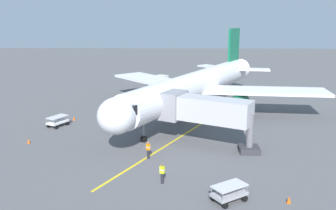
{
  "coord_description": "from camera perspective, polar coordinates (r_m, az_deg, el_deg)",
  "views": [
    {
      "loc": [
        0.61,
        52.04,
        13.23
      ],
      "look_at": [
        1.93,
        9.71,
        3.0
      ],
      "focal_mm": 38.7,
      "sensor_mm": 36.0,
      "label": 1
    }
  ],
  "objects": [
    {
      "name": "ground_plane",
      "position": [
        53.7,
        2.38,
        -0.7
      ],
      "size": [
        220.0,
        220.0,
        0.0
      ],
      "primitive_type": "plane",
      "color": "#565659"
    },
    {
      "name": "apron_lead_in_line",
      "position": [
        45.49,
        4.64,
        -3.37
      ],
      "size": [
        18.43,
        35.72,
        0.01
      ],
      "primitive_type": "cube",
      "rotation": [
        0.0,
        0.0,
        -0.47
      ],
      "color": "yellow",
      "rests_on": "ground"
    },
    {
      "name": "airplane",
      "position": [
        50.62,
        4.54,
        3.03
      ],
      "size": [
        31.45,
        37.39,
        11.5
      ],
      "color": "white",
      "rests_on": "ground"
    },
    {
      "name": "jet_bridge",
      "position": [
        38.47,
        4.85,
        -0.72
      ],
      "size": [
        10.99,
        7.32,
        5.4
      ],
      "color": "#B7B7BC",
      "rests_on": "ground"
    },
    {
      "name": "ground_crew_marshaller",
      "position": [
        30.05,
        -0.92,
        -10.68
      ],
      "size": [
        0.47,
        0.4,
        1.71
      ],
      "color": "#23232D",
      "rests_on": "ground"
    },
    {
      "name": "ground_crew_wing_walker",
      "position": [
        35.04,
        -3.15,
        -7.07
      ],
      "size": [
        0.46,
        0.45,
        1.71
      ],
      "color": "#23232D",
      "rests_on": "ground"
    },
    {
      "name": "ground_crew_loader",
      "position": [
        45.56,
        -4.23,
        -2.18
      ],
      "size": [
        0.42,
        0.47,
        1.71
      ],
      "color": "#23232D",
      "rests_on": "ground"
    },
    {
      "name": "baggage_cart_near_nose",
      "position": [
        47.27,
        -16.98,
        -2.46
      ],
      "size": [
        2.45,
        2.95,
        1.27
      ],
      "color": "white",
      "rests_on": "ground"
    },
    {
      "name": "baggage_cart_portside",
      "position": [
        27.83,
        9.63,
        -13.49
      ],
      "size": [
        2.94,
        2.63,
        1.27
      ],
      "color": "#9E9EA3",
      "rests_on": "ground"
    },
    {
      "name": "box_truck_starboard_side",
      "position": [
        67.78,
        -1.66,
        3.51
      ],
      "size": [
        4.08,
        4.94,
        2.62
      ],
      "color": "white",
      "rests_on": "ground"
    },
    {
      "name": "safety_cone_nose_left",
      "position": [
        49.55,
        -14.58,
        -2.03
      ],
      "size": [
        0.32,
        0.32,
        0.55
      ],
      "primitive_type": "cone",
      "color": "#F2590F",
      "rests_on": "ground"
    },
    {
      "name": "safety_cone_nose_right",
      "position": [
        28.77,
        18.5,
        -13.94
      ],
      "size": [
        0.32,
        0.32,
        0.55
      ],
      "primitive_type": "cone",
      "color": "#F2590F",
      "rests_on": "ground"
    },
    {
      "name": "safety_cone_wing_port",
      "position": [
        46.85,
        -6.38,
        -2.56
      ],
      "size": [
        0.32,
        0.32,
        0.55
      ],
      "primitive_type": "cone",
      "color": "#F2590F",
      "rests_on": "ground"
    },
    {
      "name": "safety_cone_wing_starboard",
      "position": [
        42.04,
        -21.11,
        -5.32
      ],
      "size": [
        0.32,
        0.32,
        0.55
      ],
      "primitive_type": "cone",
      "color": "#F2590F",
      "rests_on": "ground"
    }
  ]
}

